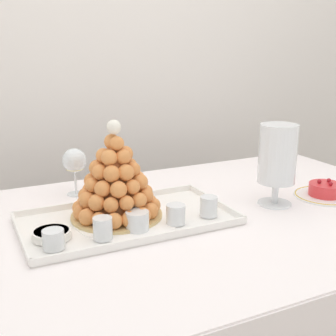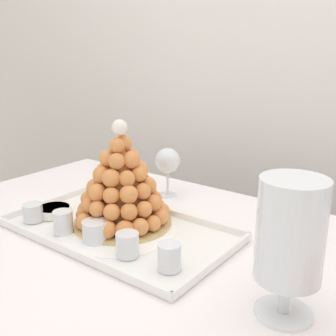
{
  "view_description": "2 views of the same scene",
  "coord_description": "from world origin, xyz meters",
  "px_view_note": "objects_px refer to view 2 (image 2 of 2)",
  "views": [
    {
      "loc": [
        -0.59,
        -1.08,
        1.22
      ],
      "look_at": [
        -0.07,
        0.0,
        0.88
      ],
      "focal_mm": 47.45,
      "sensor_mm": 36.0,
      "label": 1
    },
    {
      "loc": [
        0.5,
        -0.66,
        1.19
      ],
      "look_at": [
        -0.0,
        0.01,
        0.94
      ],
      "focal_mm": 43.3,
      "sensor_mm": 36.0,
      "label": 2
    }
  ],
  "objects_px": {
    "croquembouche": "(121,186)",
    "dessert_cup_centre": "(95,232)",
    "serving_tray": "(119,231)",
    "macaron_goblet": "(290,233)",
    "dessert_cup_mid_right": "(127,245)",
    "creme_brulee_ramekin": "(54,210)",
    "dessert_cup_mid_left": "(63,223)",
    "dessert_cup_left": "(33,213)",
    "wine_glass": "(168,162)",
    "dessert_cup_right": "(169,258)"
  },
  "relations": [
    {
      "from": "dessert_cup_left",
      "to": "macaron_goblet",
      "type": "xyz_separation_m",
      "value": [
        0.7,
        0.03,
        0.13
      ]
    },
    {
      "from": "serving_tray",
      "to": "macaron_goblet",
      "type": "xyz_separation_m",
      "value": [
        0.47,
        -0.07,
        0.15
      ]
    },
    {
      "from": "dessert_cup_centre",
      "to": "dessert_cup_mid_right",
      "type": "height_order",
      "value": "dessert_cup_mid_right"
    },
    {
      "from": "croquembouche",
      "to": "macaron_goblet",
      "type": "xyz_separation_m",
      "value": [
        0.49,
        -0.1,
        0.04
      ]
    },
    {
      "from": "serving_tray",
      "to": "croquembouche",
      "type": "distance_m",
      "value": 0.12
    },
    {
      "from": "dessert_cup_left",
      "to": "dessert_cup_mid_right",
      "type": "distance_m",
      "value": 0.34
    },
    {
      "from": "dessert_cup_left",
      "to": "macaron_goblet",
      "type": "height_order",
      "value": "macaron_goblet"
    },
    {
      "from": "dessert_cup_mid_right",
      "to": "dessert_cup_right",
      "type": "relative_size",
      "value": 0.94
    },
    {
      "from": "dessert_cup_left",
      "to": "dessert_cup_mid_right",
      "type": "relative_size",
      "value": 0.97
    },
    {
      "from": "dessert_cup_right",
      "to": "macaron_goblet",
      "type": "xyz_separation_m",
      "value": [
        0.25,
        0.01,
        0.12
      ]
    },
    {
      "from": "dessert_cup_mid_right",
      "to": "serving_tray",
      "type": "bearing_deg",
      "value": 142.35
    },
    {
      "from": "dessert_cup_right",
      "to": "dessert_cup_mid_left",
      "type": "bearing_deg",
      "value": -176.63
    },
    {
      "from": "macaron_goblet",
      "to": "dessert_cup_mid_left",
      "type": "bearing_deg",
      "value": -177.06
    },
    {
      "from": "serving_tray",
      "to": "creme_brulee_ramekin",
      "type": "xyz_separation_m",
      "value": [
        -0.22,
        -0.04,
        0.01
      ]
    },
    {
      "from": "croquembouche",
      "to": "creme_brulee_ramekin",
      "type": "height_order",
      "value": "croquembouche"
    },
    {
      "from": "dessert_cup_mid_right",
      "to": "dessert_cup_right",
      "type": "distance_m",
      "value": 0.11
    },
    {
      "from": "croquembouche",
      "to": "dessert_cup_right",
      "type": "bearing_deg",
      "value": -24.73
    },
    {
      "from": "serving_tray",
      "to": "dessert_cup_right",
      "type": "relative_size",
      "value": 10.17
    },
    {
      "from": "serving_tray",
      "to": "dessert_cup_centre",
      "type": "xyz_separation_m",
      "value": [
        -0.0,
        -0.08,
        0.03
      ]
    },
    {
      "from": "croquembouche",
      "to": "macaron_goblet",
      "type": "distance_m",
      "value": 0.5
    },
    {
      "from": "dessert_cup_right",
      "to": "macaron_goblet",
      "type": "bearing_deg",
      "value": 2.39
    },
    {
      "from": "croquembouche",
      "to": "dessert_cup_mid_right",
      "type": "relative_size",
      "value": 5.15
    },
    {
      "from": "dessert_cup_mid_right",
      "to": "dessert_cup_left",
      "type": "bearing_deg",
      "value": -178.12
    },
    {
      "from": "serving_tray",
      "to": "creme_brulee_ramekin",
      "type": "distance_m",
      "value": 0.22
    },
    {
      "from": "macaron_goblet",
      "to": "wine_glass",
      "type": "distance_m",
      "value": 0.66
    },
    {
      "from": "serving_tray",
      "to": "creme_brulee_ramekin",
      "type": "bearing_deg",
      "value": -170.72
    },
    {
      "from": "croquembouche",
      "to": "dessert_cup_mid_right",
      "type": "bearing_deg",
      "value": -42.81
    },
    {
      "from": "dessert_cup_mid_left",
      "to": "dessert_cup_centre",
      "type": "bearing_deg",
      "value": 9.15
    },
    {
      "from": "wine_glass",
      "to": "creme_brulee_ramekin",
      "type": "bearing_deg",
      "value": -114.03
    },
    {
      "from": "dessert_cup_right",
      "to": "wine_glass",
      "type": "xyz_separation_m",
      "value": [
        -0.29,
        0.38,
        0.08
      ]
    },
    {
      "from": "macaron_goblet",
      "to": "wine_glass",
      "type": "xyz_separation_m",
      "value": [
        -0.54,
        0.37,
        -0.04
      ]
    },
    {
      "from": "croquembouche",
      "to": "dessert_cup_centre",
      "type": "bearing_deg",
      "value": -80.92
    },
    {
      "from": "creme_brulee_ramekin",
      "to": "wine_glass",
      "type": "height_order",
      "value": "wine_glass"
    },
    {
      "from": "dessert_cup_left",
      "to": "dessert_cup_mid_left",
      "type": "relative_size",
      "value": 0.92
    },
    {
      "from": "dessert_cup_left",
      "to": "wine_glass",
      "type": "xyz_separation_m",
      "value": [
        0.16,
        0.4,
        0.08
      ]
    },
    {
      "from": "dessert_cup_mid_left",
      "to": "dessert_cup_centre",
      "type": "xyz_separation_m",
      "value": [
        0.1,
        0.02,
        -0.0
      ]
    },
    {
      "from": "dessert_cup_centre",
      "to": "creme_brulee_ramekin",
      "type": "bearing_deg",
      "value": 168.82
    },
    {
      "from": "croquembouche",
      "to": "dessert_cup_left",
      "type": "distance_m",
      "value": 0.26
    },
    {
      "from": "croquembouche",
      "to": "dessert_cup_mid_left",
      "type": "xyz_separation_m",
      "value": [
        -0.08,
        -0.13,
        -0.08
      ]
    },
    {
      "from": "croquembouche",
      "to": "dessert_cup_left",
      "type": "relative_size",
      "value": 5.3
    },
    {
      "from": "wine_glass",
      "to": "dessert_cup_centre",
      "type": "bearing_deg",
      "value": -79.8
    },
    {
      "from": "dessert_cup_centre",
      "to": "macaron_goblet",
      "type": "relative_size",
      "value": 0.25
    },
    {
      "from": "croquembouche",
      "to": "dessert_cup_left",
      "type": "bearing_deg",
      "value": -147.61
    },
    {
      "from": "dessert_cup_mid_left",
      "to": "wine_glass",
      "type": "relative_size",
      "value": 0.36
    },
    {
      "from": "dessert_cup_mid_right",
      "to": "creme_brulee_ramekin",
      "type": "bearing_deg",
      "value": 171.41
    },
    {
      "from": "wine_glass",
      "to": "serving_tray",
      "type": "bearing_deg",
      "value": -77.02
    },
    {
      "from": "dessert_cup_mid_right",
      "to": "dessert_cup_right",
      "type": "bearing_deg",
      "value": 4.94
    },
    {
      "from": "serving_tray",
      "to": "dessert_cup_mid_left",
      "type": "relative_size",
      "value": 10.26
    },
    {
      "from": "dessert_cup_left",
      "to": "croquembouche",
      "type": "bearing_deg",
      "value": 32.39
    },
    {
      "from": "serving_tray",
      "to": "macaron_goblet",
      "type": "bearing_deg",
      "value": -7.96
    }
  ]
}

